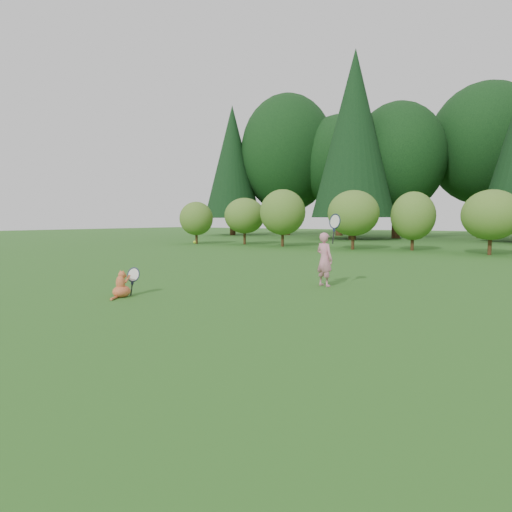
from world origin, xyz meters
The scene contains 6 objects.
ground centered at (0.00, 0.00, 0.00)m, with size 100.00×100.00×0.00m, color #1F5417.
shrub_row centered at (0.00, 13.00, 1.40)m, with size 28.00×3.00×2.80m, color #4F7A26, non-canonical shape.
woodland_backdrop centered at (0.00, 23.00, 7.50)m, with size 48.00×10.00×15.00m, color black, non-canonical shape.
child centered at (0.81, 2.39, 0.57)m, with size 0.64×0.41×1.64m.
cat centered at (-1.61, -0.72, 0.24)m, with size 0.36×0.69×0.64m.
tennis_ball centered at (-1.24, 0.76, 0.91)m, with size 0.06×0.06×0.06m.
Camera 1 is at (4.49, -5.54, 1.36)m, focal length 30.00 mm.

